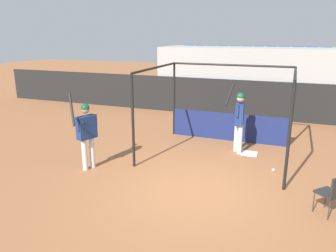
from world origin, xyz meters
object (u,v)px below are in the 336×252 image
at_px(player_batter, 239,117).
at_px(player_waiting, 86,130).
at_px(folding_chair, 333,191).
at_px(baseball, 273,170).

xyz_separation_m(player_batter, player_waiting, (-3.37, -2.58, -0.04)).
xyz_separation_m(player_waiting, folding_chair, (5.61, -0.29, -0.52)).
height_order(player_batter, folding_chair, player_batter).
bearing_deg(folding_chair, player_waiting, 129.37).
bearing_deg(player_waiting, player_batter, 149.58).
relative_size(player_waiting, folding_chair, 2.36).
bearing_deg(player_waiting, baseball, 130.73).
height_order(folding_chair, baseball, folding_chair).
distance_m(player_waiting, baseball, 4.81).
relative_size(player_waiting, baseball, 26.75).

